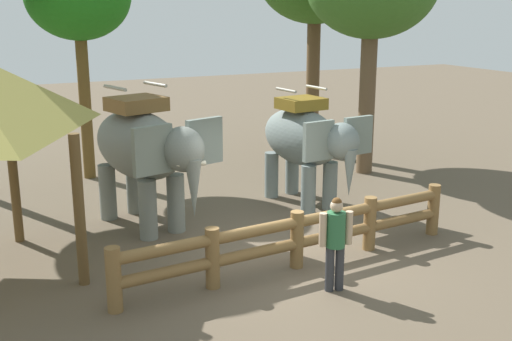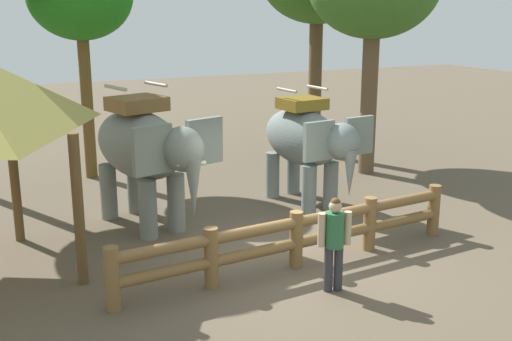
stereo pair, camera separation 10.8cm
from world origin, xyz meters
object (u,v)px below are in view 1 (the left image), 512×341
log_fence (297,235)px  elephant_near_left (144,149)px  elephant_center (306,141)px  tourist_woman_in_black (336,237)px

log_fence → elephant_near_left: (-1.83, 3.22, 1.09)m
elephant_center → tourist_woman_in_black: (-1.87, -4.27, -0.62)m
tourist_woman_in_black → elephant_center: bearing=66.3°
elephant_near_left → tourist_woman_in_black: 4.80m
elephant_near_left → tourist_woman_in_black: elephant_near_left is taller
elephant_near_left → tourist_woman_in_black: size_ratio=2.25×
elephant_near_left → elephant_center: bearing=-0.9°
log_fence → elephant_center: size_ratio=2.14×
log_fence → elephant_near_left: elephant_near_left is taller
elephant_near_left → elephant_center: size_ratio=1.11×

